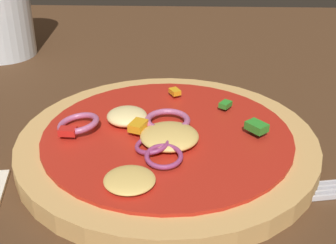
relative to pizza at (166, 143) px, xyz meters
name	(u,v)px	position (x,y,z in m)	size (l,w,h in m)	color
dining_table	(226,160)	(0.05, 0.01, -0.02)	(1.41, 0.97, 0.03)	#4C301C
pizza	(166,143)	(0.00, 0.00, 0.00)	(0.25, 0.25, 0.03)	tan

